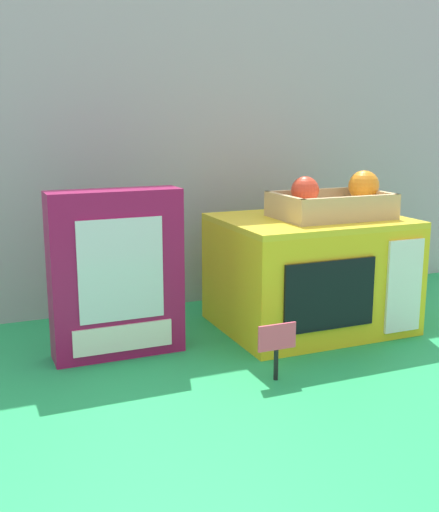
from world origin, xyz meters
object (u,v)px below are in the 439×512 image
(cookie_set_box, at_px, (116,274))
(price_sign, at_px, (277,343))
(food_groups_crate, at_px, (334,203))
(toy_microwave, at_px, (310,273))

(cookie_set_box, distance_m, price_sign, 0.32)
(cookie_set_box, bearing_deg, price_sign, -45.82)
(food_groups_crate, relative_size, cookie_set_box, 0.77)
(toy_microwave, relative_size, price_sign, 3.74)
(cookie_set_box, bearing_deg, food_groups_crate, -0.36)
(food_groups_crate, height_order, price_sign, food_groups_crate)
(food_groups_crate, xyz_separation_m, price_sign, (-0.25, -0.22, -0.20))
(cookie_set_box, height_order, price_sign, cookie_set_box)
(toy_microwave, xyz_separation_m, cookie_set_box, (-0.42, -0.01, 0.04))
(cookie_set_box, bearing_deg, toy_microwave, 0.94)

